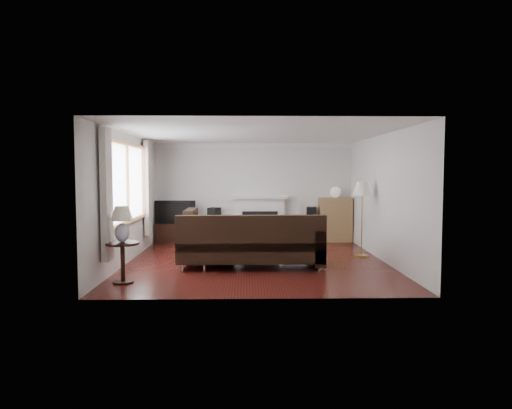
{
  "coord_description": "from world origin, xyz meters",
  "views": [
    {
      "loc": [
        -0.21,
        -8.94,
        1.72
      ],
      "look_at": [
        0.0,
        0.3,
        1.1
      ],
      "focal_mm": 32.0,
      "sensor_mm": 36.0,
      "label": 1
    }
  ],
  "objects_px": {
    "bookshelf": "(335,220)",
    "floor_lamp": "(362,219)",
    "coffee_table": "(242,241)",
    "sectional_sofa": "(251,242)",
    "side_table": "(123,263)",
    "tv_stand": "(175,233)"
  },
  "relations": [
    {
      "from": "bookshelf",
      "to": "coffee_table",
      "type": "relative_size",
      "value": 0.92
    },
    {
      "from": "bookshelf",
      "to": "tv_stand",
      "type": "bearing_deg",
      "value": -179.62
    },
    {
      "from": "bookshelf",
      "to": "floor_lamp",
      "type": "height_order",
      "value": "floor_lamp"
    },
    {
      "from": "bookshelf",
      "to": "sectional_sofa",
      "type": "height_order",
      "value": "bookshelf"
    },
    {
      "from": "floor_lamp",
      "to": "side_table",
      "type": "xyz_separation_m",
      "value": [
        -4.36,
        -2.23,
        -0.46
      ]
    },
    {
      "from": "sectional_sofa",
      "to": "floor_lamp",
      "type": "height_order",
      "value": "floor_lamp"
    },
    {
      "from": "coffee_table",
      "to": "floor_lamp",
      "type": "xyz_separation_m",
      "value": [
        2.51,
        -0.59,
        0.54
      ]
    },
    {
      "from": "bookshelf",
      "to": "side_table",
      "type": "bearing_deg",
      "value": -134.33
    },
    {
      "from": "floor_lamp",
      "to": "coffee_table",
      "type": "bearing_deg",
      "value": 166.79
    },
    {
      "from": "tv_stand",
      "to": "side_table",
      "type": "bearing_deg",
      "value": -92.13
    },
    {
      "from": "floor_lamp",
      "to": "sectional_sofa",
      "type": "bearing_deg",
      "value": -156.74
    },
    {
      "from": "sectional_sofa",
      "to": "side_table",
      "type": "relative_size",
      "value": 4.42
    },
    {
      "from": "bookshelf",
      "to": "side_table",
      "type": "xyz_separation_m",
      "value": [
        -4.21,
        -4.31,
        -0.23
      ]
    },
    {
      "from": "sectional_sofa",
      "to": "floor_lamp",
      "type": "distance_m",
      "value": 2.55
    },
    {
      "from": "coffee_table",
      "to": "floor_lamp",
      "type": "distance_m",
      "value": 2.63
    },
    {
      "from": "sectional_sofa",
      "to": "side_table",
      "type": "distance_m",
      "value": 2.38
    },
    {
      "from": "tv_stand",
      "to": "coffee_table",
      "type": "xyz_separation_m",
      "value": [
        1.69,
        -1.46,
        -0.0
      ]
    },
    {
      "from": "sectional_sofa",
      "to": "tv_stand",
      "type": "bearing_deg",
      "value": 121.53
    },
    {
      "from": "coffee_table",
      "to": "floor_lamp",
      "type": "bearing_deg",
      "value": 1.33
    },
    {
      "from": "tv_stand",
      "to": "sectional_sofa",
      "type": "height_order",
      "value": "sectional_sofa"
    },
    {
      "from": "bookshelf",
      "to": "sectional_sofa",
      "type": "xyz_separation_m",
      "value": [
        -2.18,
        -3.08,
        -0.1
      ]
    },
    {
      "from": "tv_stand",
      "to": "coffee_table",
      "type": "height_order",
      "value": "tv_stand"
    }
  ]
}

